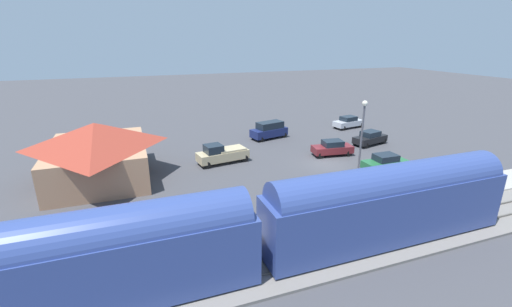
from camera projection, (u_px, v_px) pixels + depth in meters
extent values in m
plane|color=#424247|center=(326.00, 164.00, 36.42)|extent=(200.00, 200.00, 0.00)
cube|color=slate|center=(432.00, 228.00, 23.95)|extent=(4.80, 70.00, 0.18)
cube|color=#59544C|center=(441.00, 231.00, 23.26)|extent=(0.10, 70.00, 0.12)
cube|color=#59544C|center=(425.00, 221.00, 24.54)|extent=(0.10, 70.00, 0.12)
cube|color=#A8A399|center=(392.00, 203.00, 27.49)|extent=(3.20, 46.00, 0.30)
cube|color=#33478C|center=(387.00, 211.00, 21.91)|extent=(2.90, 16.68, 3.70)
cube|color=red|center=(372.00, 206.00, 23.31)|extent=(0.04, 15.34, 0.36)
cylinder|color=#33478C|center=(391.00, 186.00, 21.36)|extent=(2.75, 16.01, 2.76)
cube|color=#33478C|center=(84.00, 273.00, 16.13)|extent=(2.90, 16.68, 3.70)
cube|color=red|center=(88.00, 261.00, 17.53)|extent=(0.04, 15.34, 0.36)
cylinder|color=#33478C|center=(78.00, 241.00, 15.58)|extent=(2.75, 16.01, 2.76)
cube|color=tan|center=(99.00, 162.00, 32.17)|extent=(11.03, 8.28, 3.34)
pyramid|color=#9E3828|center=(95.00, 134.00, 31.32)|extent=(11.83, 9.08, 2.02)
cube|color=#4C3323|center=(146.00, 162.00, 33.74)|extent=(1.10, 0.08, 2.10)
cylinder|color=#23284C|center=(331.00, 203.00, 26.14)|extent=(0.22, 0.22, 0.85)
cylinder|color=#CC3F33|center=(331.00, 194.00, 25.91)|extent=(0.36, 0.36, 0.62)
sphere|color=tan|center=(332.00, 189.00, 25.77)|extent=(0.24, 0.24, 0.24)
cube|color=#C6B284|center=(223.00, 155.00, 36.47)|extent=(2.74, 5.63, 0.92)
cube|color=#19232D|center=(213.00, 149.00, 35.72)|extent=(1.96, 1.96, 0.84)
cylinder|color=black|center=(207.00, 165.00, 34.91)|extent=(0.22, 0.76, 0.76)
cylinder|color=black|center=(201.00, 160.00, 36.34)|extent=(0.22, 0.76, 0.76)
cylinder|color=black|center=(245.00, 158.00, 36.89)|extent=(0.22, 0.76, 0.76)
cylinder|color=black|center=(238.00, 154.00, 38.31)|extent=(0.22, 0.76, 0.76)
cube|color=#C6B284|center=(231.00, 149.00, 36.72)|extent=(2.28, 3.21, 0.20)
cube|color=navy|center=(269.00, 132.00, 45.42)|extent=(3.07, 5.23, 1.00)
cube|color=#19232D|center=(270.00, 125.00, 45.20)|extent=(2.49, 3.74, 0.88)
cylinder|color=black|center=(261.00, 140.00, 43.89)|extent=(0.22, 0.68, 0.68)
cylinder|color=black|center=(253.00, 137.00, 45.24)|extent=(0.22, 0.68, 0.68)
cylinder|color=black|center=(284.00, 135.00, 45.92)|extent=(0.22, 0.68, 0.68)
cylinder|color=black|center=(276.00, 132.00, 47.27)|extent=(0.22, 0.68, 0.68)
cube|color=maroon|center=(332.00, 149.00, 38.88)|extent=(2.41, 4.70, 0.76)
cube|color=#19232D|center=(333.00, 143.00, 38.66)|extent=(1.89, 2.35, 0.64)
cylinder|color=black|center=(343.00, 149.00, 40.11)|extent=(0.22, 0.68, 0.68)
cylinder|color=black|center=(349.00, 153.00, 38.63)|extent=(0.22, 0.68, 0.68)
cylinder|color=black|center=(315.00, 151.00, 39.38)|extent=(0.22, 0.68, 0.68)
cylinder|color=black|center=(321.00, 156.00, 37.91)|extent=(0.22, 0.68, 0.68)
cube|color=black|center=(370.00, 139.00, 42.78)|extent=(2.84, 4.81, 0.76)
cube|color=#19232D|center=(370.00, 134.00, 42.56)|extent=(2.08, 2.48, 0.64)
cylinder|color=black|center=(373.00, 138.00, 44.43)|extent=(0.22, 0.68, 0.68)
cylinder|color=black|center=(384.00, 141.00, 43.18)|extent=(0.22, 0.68, 0.68)
cylinder|color=black|center=(355.00, 143.00, 42.63)|extent=(0.22, 0.68, 0.68)
cylinder|color=black|center=(366.00, 146.00, 41.37)|extent=(0.22, 0.68, 0.68)
cube|color=silver|center=(348.00, 123.00, 50.80)|extent=(2.59, 4.75, 0.76)
cube|color=#19232D|center=(349.00, 118.00, 50.58)|extent=(1.97, 2.41, 0.64)
cylinder|color=black|center=(352.00, 123.00, 52.39)|extent=(0.22, 0.68, 0.68)
cylinder|color=black|center=(360.00, 125.00, 51.09)|extent=(0.22, 0.68, 0.68)
cylinder|color=black|center=(336.00, 126.00, 50.76)|extent=(0.22, 0.68, 0.68)
cylinder|color=black|center=(343.00, 128.00, 49.46)|extent=(0.22, 0.68, 0.68)
cube|color=#236638|center=(385.00, 164.00, 34.25)|extent=(1.90, 4.52, 0.76)
cube|color=#19232D|center=(386.00, 157.00, 34.03)|extent=(1.65, 2.18, 0.64)
cylinder|color=black|center=(393.00, 163.00, 35.63)|extent=(0.22, 0.68, 0.68)
cylinder|color=black|center=(404.00, 168.00, 34.20)|extent=(0.22, 0.68, 0.68)
cylinder|color=black|center=(365.00, 167.00, 34.54)|extent=(0.22, 0.68, 0.68)
cylinder|color=black|center=(375.00, 173.00, 33.11)|extent=(0.22, 0.68, 0.68)
cylinder|color=#515156|center=(360.00, 151.00, 28.36)|extent=(0.16, 0.16, 7.56)
sphere|color=#EAE5C6|center=(365.00, 103.00, 27.10)|extent=(0.44, 0.44, 0.44)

